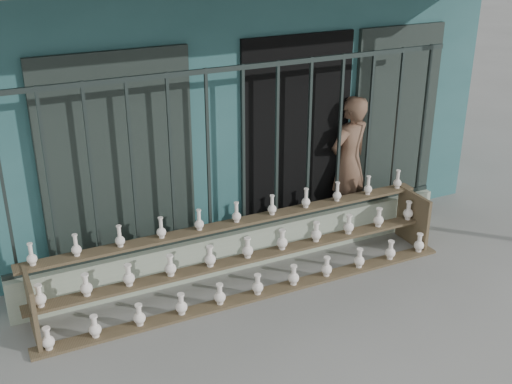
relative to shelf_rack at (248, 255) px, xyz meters
name	(u,v)px	position (x,y,z in m)	size (l,w,h in m)	color
ground	(302,326)	(0.15, -0.89, -0.36)	(60.00, 60.00, 0.00)	slate
workshop_building	(155,68)	(0.16, 3.34, 1.26)	(7.40, 6.60, 3.21)	#2B5B5C
parapet_wall	(244,246)	(0.15, 0.41, -0.13)	(5.00, 0.20, 0.45)	#ABBA9F
security_fence	(243,151)	(0.15, 0.41, 0.99)	(5.00, 0.04, 1.80)	#283330
shelf_rack	(248,255)	(0.00, 0.00, 0.00)	(4.50, 0.68, 0.85)	brown
elderly_woman	(349,162)	(1.74, 0.80, 0.47)	(0.60, 0.40, 1.65)	brown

